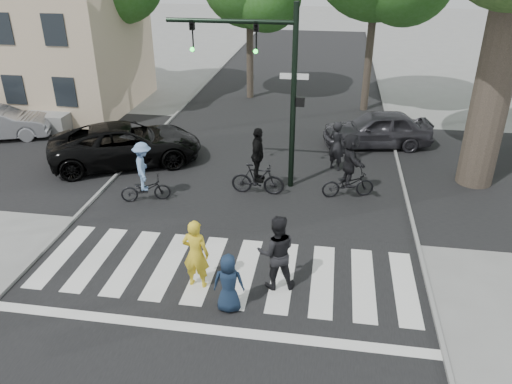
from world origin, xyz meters
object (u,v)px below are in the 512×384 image
at_px(pedestrian_woman, 196,254).
at_px(car_grey, 377,129).
at_px(pedestrian_adult, 276,252).
at_px(traffic_signal, 267,72).
at_px(cyclist_left, 144,176).
at_px(pedestrian_child, 229,283).
at_px(car_suv, 126,144).
at_px(cyclist_right, 349,169).
at_px(cyclist_mid, 258,168).

distance_m(pedestrian_woman, car_grey, 11.29).
distance_m(pedestrian_woman, pedestrian_adult, 1.92).
bearing_deg(pedestrian_adult, car_grey, -118.20).
xyz_separation_m(traffic_signal, cyclist_left, (-3.68, -1.81, -3.03)).
relative_size(pedestrian_child, cyclist_left, 0.72).
height_order(pedestrian_adult, car_suv, pedestrian_adult).
bearing_deg(pedestrian_adult, traffic_signal, -91.49).
distance_m(pedestrian_child, cyclist_right, 6.73).
relative_size(cyclist_left, cyclist_mid, 0.87).
bearing_deg(car_grey, pedestrian_child, -29.76).
relative_size(pedestrian_child, cyclist_right, 0.66).
height_order(cyclist_mid, car_suv, cyclist_mid).
height_order(traffic_signal, pedestrian_child, traffic_signal).
xyz_separation_m(traffic_signal, pedestrian_adult, (1.02, -5.61, -2.94)).
relative_size(cyclist_right, car_suv, 0.40).
height_order(traffic_signal, pedestrian_woman, traffic_signal).
bearing_deg(cyclist_right, cyclist_left, -168.46).
distance_m(traffic_signal, car_suv, 6.37).
distance_m(cyclist_left, cyclist_right, 6.59).
relative_size(traffic_signal, cyclist_right, 2.73).
height_order(pedestrian_woman, car_grey, pedestrian_woman).
bearing_deg(pedestrian_child, car_grey, -115.12).
relative_size(traffic_signal, pedestrian_adult, 3.11).
bearing_deg(pedestrian_child, traffic_signal, -95.05).
bearing_deg(cyclist_left, car_suv, 121.81).
relative_size(traffic_signal, cyclist_mid, 2.61).
relative_size(cyclist_mid, cyclist_right, 1.05).
relative_size(traffic_signal, pedestrian_child, 4.13).
height_order(pedestrian_adult, cyclist_right, cyclist_right).
bearing_deg(cyclist_left, car_grey, 38.75).
bearing_deg(cyclist_right, pedestrian_adult, -108.87).
bearing_deg(car_grey, traffic_signal, -52.73).
bearing_deg(pedestrian_adult, car_suv, -57.60).
height_order(pedestrian_child, cyclist_mid, cyclist_mid).
distance_m(pedestrian_child, car_suv, 9.47).
xyz_separation_m(cyclist_mid, cyclist_right, (2.96, 0.26, 0.03)).
relative_size(pedestrian_woman, car_suv, 0.33).
distance_m(cyclist_left, car_grey, 9.78).
xyz_separation_m(traffic_signal, car_suv, (-5.45, 1.05, -3.13)).
relative_size(pedestrian_child, car_suv, 0.26).
distance_m(traffic_signal, cyclist_right, 4.06).
bearing_deg(cyclist_right, pedestrian_woman, -124.08).
distance_m(traffic_signal, cyclist_left, 5.10).
bearing_deg(car_suv, pedestrian_adult, -160.42).
bearing_deg(car_grey, pedestrian_woman, -35.62).
height_order(pedestrian_adult, cyclist_mid, cyclist_mid).
height_order(pedestrian_child, cyclist_right, cyclist_right).
relative_size(pedestrian_child, cyclist_mid, 0.63).
distance_m(cyclist_left, cyclist_mid, 3.65).
relative_size(pedestrian_woman, pedestrian_child, 1.25).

